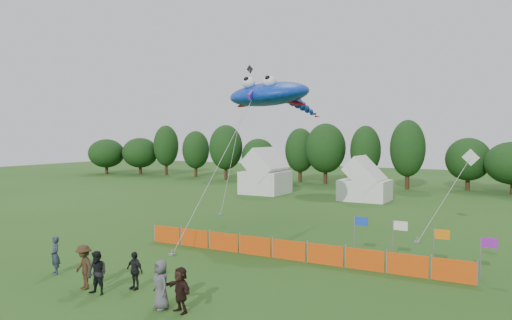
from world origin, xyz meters
The scene contains 15 objects.
ground centered at (0.00, 0.00, 0.00)m, with size 160.00×160.00×0.00m, color #234C16.
treeline centered at (1.61, 44.93, 4.18)m, with size 104.57×8.78×8.36m.
tent_left centered at (-13.53, 32.18, 2.01)m, with size 4.52×4.52×3.99m.
tent_right centered at (-2.38, 31.88, 1.66)m, with size 4.67×3.74×3.30m.
barrier_fence centered at (1.05, 7.58, 0.50)m, with size 17.90×0.06×1.00m.
flag_row centered at (7.08, 8.97, 1.43)m, with size 6.73×0.58×2.25m.
spectator_a centered at (-7.24, -0.09, 0.87)m, with size 0.64×0.42×1.75m, color #283142.
spectator_b centered at (-3.26, -1.27, 0.88)m, with size 0.86×0.67×1.76m, color black.
spectator_c centered at (-4.31, -1.03, 0.94)m, with size 1.21×0.70×1.87m, color #382616.
spectator_d centered at (-2.46, 0.00, 0.79)m, with size 0.93×0.39×1.59m, color black.
spectator_e centered at (0.07, -1.29, 0.92)m, with size 0.90×0.59×1.84m, color #4F4E53.
spectator_f centered at (0.90, -1.22, 0.83)m, with size 1.55×0.49×1.67m, color black.
stingray_kite centered at (-3.93, 15.31, 9.18)m, with size 7.73×18.16×10.35m.
small_kite_white centered at (7.74, 17.25, 3.50)m, with size 3.20×3.54×5.57m.
small_kite_dark centered at (-10.10, 20.72, 6.63)m, with size 0.75×5.28×12.58m.
Camera 1 is at (12.03, -15.41, 6.49)m, focal length 35.00 mm.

